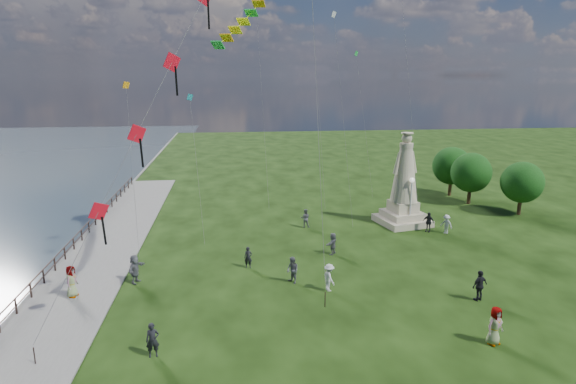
{
  "coord_description": "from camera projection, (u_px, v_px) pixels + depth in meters",
  "views": [
    {
      "loc": [
        -4.5,
        -21.35,
        12.68
      ],
      "look_at": [
        -1.0,
        8.0,
        5.5
      ],
      "focal_mm": 30.0,
      "sensor_mm": 36.0,
      "label": 1
    }
  ],
  "objects": [
    {
      "name": "red_kite_train",
      "position": [
        169.0,
        72.0,
        24.64
      ],
      "size": [
        9.99,
        9.35,
        20.79
      ],
      "color": "black",
      "rests_on": "ground"
    },
    {
      "name": "person_6",
      "position": [
        248.0,
        257.0,
        32.43
      ],
      "size": [
        0.57,
        0.41,
        1.46
      ],
      "primitive_type": "imported",
      "rotation": [
        0.0,
        0.0,
        -0.12
      ],
      "color": "black",
      "rests_on": "ground"
    },
    {
      "name": "person_1",
      "position": [
        293.0,
        270.0,
        29.99
      ],
      "size": [
        0.85,
        0.97,
        1.71
      ],
      "primitive_type": "imported",
      "rotation": [
        0.0,
        0.0,
        -1.07
      ],
      "color": "#595960",
      "rests_on": "ground"
    },
    {
      "name": "small_kites",
      "position": [
        296.0,
        55.0,
        43.71
      ],
      "size": [
        25.02,
        19.99,
        25.7
      ],
      "color": "teal",
      "rests_on": "ground"
    },
    {
      "name": "statue",
      "position": [
        404.0,
        190.0,
        41.58
      ],
      "size": [
        4.7,
        4.7,
        8.01
      ],
      "rotation": [
        0.0,
        0.0,
        0.22
      ],
      "color": "tan",
      "rests_on": "ground"
    },
    {
      "name": "person_11",
      "position": [
        333.0,
        244.0,
        34.91
      ],
      "size": [
        1.39,
        1.58,
        1.6
      ],
      "primitive_type": "imported",
      "rotation": [
        0.0,
        0.0,
        4.09
      ],
      "color": "#595960",
      "rests_on": "ground"
    },
    {
      "name": "lamppost",
      "position": [
        411.0,
        192.0,
        40.5
      ],
      "size": [
        0.4,
        0.4,
        4.36
      ],
      "color": "silver",
      "rests_on": "ground"
    },
    {
      "name": "person_7",
      "position": [
        305.0,
        218.0,
        41.08
      ],
      "size": [
        0.86,
        0.62,
        1.61
      ],
      "primitive_type": "imported",
      "rotation": [
        0.0,
        0.0,
        2.96
      ],
      "color": "#595960",
      "rests_on": "ground"
    },
    {
      "name": "person_9",
      "position": [
        428.0,
        222.0,
        39.91
      ],
      "size": [
        1.04,
        1.07,
        1.69
      ],
      "primitive_type": "imported",
      "rotation": [
        0.0,
        0.0,
        -0.84
      ],
      "color": "black",
      "rests_on": "ground"
    },
    {
      "name": "person_2",
      "position": [
        329.0,
        277.0,
        28.94
      ],
      "size": [
        0.85,
        1.21,
        1.69
      ],
      "primitive_type": "imported",
      "rotation": [
        0.0,
        0.0,
        1.86
      ],
      "color": "silver",
      "rests_on": "ground"
    },
    {
      "name": "person_4",
      "position": [
        495.0,
        326.0,
        23.12
      ],
      "size": [
        1.09,
        0.88,
        1.92
      ],
      "primitive_type": "imported",
      "rotation": [
        0.0,
        0.0,
        0.37
      ],
      "color": "#595960",
      "rests_on": "ground"
    },
    {
      "name": "person_5",
      "position": [
        135.0,
        269.0,
        30.02
      ],
      "size": [
        1.27,
        1.86,
        1.84
      ],
      "primitive_type": "imported",
      "rotation": [
        0.0,
        0.0,
        1.23
      ],
      "color": "#595960",
      "rests_on": "ground"
    },
    {
      "name": "person_0",
      "position": [
        153.0,
        340.0,
        22.1
      ],
      "size": [
        0.67,
        0.5,
        1.66
      ],
      "primitive_type": "imported",
      "rotation": [
        0.0,
        0.0,
        0.18
      ],
      "color": "black",
      "rests_on": "ground"
    },
    {
      "name": "person_3",
      "position": [
        480.0,
        286.0,
        27.64
      ],
      "size": [
        1.21,
        0.9,
        1.84
      ],
      "primitive_type": "imported",
      "rotation": [
        0.0,
        0.0,
        3.5
      ],
      "color": "black",
      "rests_on": "ground"
    },
    {
      "name": "person_10",
      "position": [
        72.0,
        283.0,
        27.92
      ],
      "size": [
        0.74,
        1.02,
        1.89
      ],
      "primitive_type": "imported",
      "rotation": [
        0.0,
        0.0,
        1.37
      ],
      "color": "#595960",
      "rests_on": "ground"
    },
    {
      "name": "waterfront",
      "position": [
        68.0,
        278.0,
        31.05
      ],
      "size": [
        200.0,
        200.0,
        1.51
      ],
      "color": "#323F4B",
      "rests_on": "ground"
    },
    {
      "name": "person_8",
      "position": [
        446.0,
        224.0,
        39.48
      ],
      "size": [
        1.06,
        1.13,
        1.59
      ],
      "primitive_type": "imported",
      "rotation": [
        0.0,
        0.0,
        -0.89
      ],
      "color": "silver",
      "rests_on": "ground"
    },
    {
      "name": "tree_row",
      "position": [
        478.0,
        173.0,
        48.17
      ],
      "size": [
        7.11,
        11.71,
        5.29
      ],
      "color": "#382314",
      "rests_on": "ground"
    }
  ]
}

